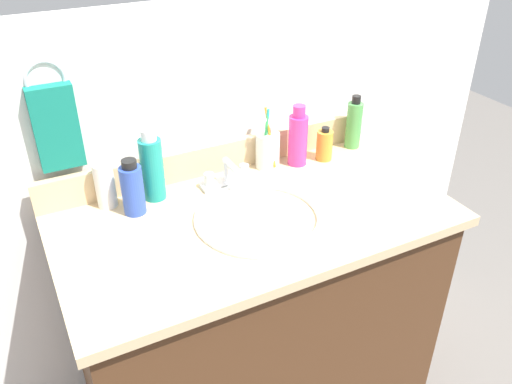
{
  "coord_description": "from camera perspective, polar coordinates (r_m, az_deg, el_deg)",
  "views": [
    {
      "loc": [
        -0.53,
        -1.03,
        1.59
      ],
      "look_at": [
        -0.0,
        0.0,
        0.88
      ],
      "focal_mm": 37.25,
      "sensor_mm": 36.0,
      "label": 1
    }
  ],
  "objects": [
    {
      "name": "countertop",
      "position": [
        1.4,
        0.02,
        -2.93
      ],
      "size": [
        1.03,
        0.55,
        0.03
      ],
      "primitive_type": "cube",
      "color": "#D1B284",
      "rests_on": "vanity_cabinet"
    },
    {
      "name": "towel_ring",
      "position": [
        1.41,
        -21.68,
        11.16
      ],
      "size": [
        0.1,
        0.01,
        0.1
      ],
      "primitive_type": "torus",
      "rotation": [
        1.57,
        0.0,
        0.0
      ],
      "color": "silver"
    },
    {
      "name": "bottle_soap_pink",
      "position": [
        1.6,
        4.53,
        5.79
      ],
      "size": [
        0.06,
        0.06,
        0.19
      ],
      "color": "#D8338C",
      "rests_on": "countertop"
    },
    {
      "name": "bottle_oil_amber",
      "position": [
        1.65,
        7.36,
        5.04
      ],
      "size": [
        0.05,
        0.05,
        0.11
      ],
      "color": "gold",
      "rests_on": "countertop"
    },
    {
      "name": "vanity_cabinet",
      "position": [
        1.66,
        0.01,
        -14.55
      ],
      "size": [
        0.99,
        0.51,
        0.78
      ],
      "primitive_type": "cube",
      "color": "#4C2D19",
      "rests_on": "ground_plane"
    },
    {
      "name": "backsplash",
      "position": [
        1.58,
        -4.38,
        3.68
      ],
      "size": [
        1.03,
        0.02,
        0.09
      ],
      "primitive_type": "cube",
      "color": "#D1B284",
      "rests_on": "countertop"
    },
    {
      "name": "cup_white_ceramic",
      "position": [
        1.59,
        1.26,
        4.65
      ],
      "size": [
        0.07,
        0.09,
        0.19
      ],
      "color": "white",
      "rests_on": "countertop"
    },
    {
      "name": "bottle_lotion_white",
      "position": [
        1.45,
        -15.94,
        0.88
      ],
      "size": [
        0.05,
        0.05,
        0.15
      ],
      "color": "white",
      "rests_on": "countertop"
    },
    {
      "name": "faucet",
      "position": [
        1.51,
        -3.05,
        1.69
      ],
      "size": [
        0.16,
        0.1,
        0.08
      ],
      "color": "silver",
      "rests_on": "countertop"
    },
    {
      "name": "bottle_mouthwash_teal",
      "position": [
        1.44,
        -11.09,
        2.63
      ],
      "size": [
        0.06,
        0.06,
        0.2
      ],
      "color": "teal",
      "rests_on": "countertop"
    },
    {
      "name": "sink_basin",
      "position": [
        1.39,
        0.35,
        -3.9
      ],
      "size": [
        0.34,
        0.34,
        0.11
      ],
      "color": "white",
      "rests_on": "countertop"
    },
    {
      "name": "bottle_shampoo_blue",
      "position": [
        1.4,
        -13.12,
        0.35
      ],
      "size": [
        0.06,
        0.06,
        0.15
      ],
      "color": "#2D4CB2",
      "rests_on": "countertop"
    },
    {
      "name": "back_wall",
      "position": [
        1.73,
        -4.92,
        -1.55
      ],
      "size": [
        2.13,
        0.04,
        1.3
      ],
      "primitive_type": "cube",
      "color": "white",
      "rests_on": "ground_plane"
    },
    {
      "name": "hand_towel",
      "position": [
        1.43,
        -20.64,
        6.47
      ],
      "size": [
        0.11,
        0.04,
        0.22
      ],
      "primitive_type": "cube",
      "color": "#147260"
    },
    {
      "name": "bottle_toner_green",
      "position": [
        1.73,
        10.46,
        7.19
      ],
      "size": [
        0.05,
        0.05,
        0.17
      ],
      "color": "#4C9E4C",
      "rests_on": "countertop"
    }
  ]
}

